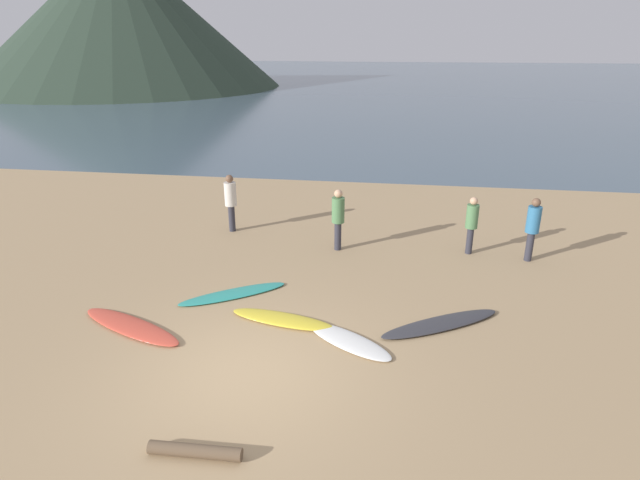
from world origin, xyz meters
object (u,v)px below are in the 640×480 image
(surfboard_1, at_px, (233,294))
(surfboard_4, at_px, (441,324))
(surfboard_0, at_px, (131,326))
(person_0, at_px, (533,224))
(person_1, at_px, (472,221))
(person_3, at_px, (231,198))
(surfboard_3, at_px, (349,341))
(person_2, at_px, (338,215))
(surfboard_2, at_px, (283,319))
(driftwood_log, at_px, (195,451))

(surfboard_1, distance_m, surfboard_4, 4.53)
(surfboard_0, bearing_deg, surfboard_1, 70.38)
(person_0, xyz_separation_m, person_1, (-1.45, 0.26, -0.07))
(surfboard_1, xyz_separation_m, person_3, (-1.25, 3.99, 0.96))
(surfboard_3, height_order, person_1, person_1)
(surfboard_1, relative_size, person_0, 1.48)
(person_1, relative_size, person_2, 0.92)
(surfboard_2, xyz_separation_m, person_2, (0.65, 3.98, 0.94))
(person_1, xyz_separation_m, person_3, (-6.70, 0.73, 0.09))
(surfboard_0, bearing_deg, person_0, 52.49)
(surfboard_3, xyz_separation_m, person_2, (-0.75, 4.58, 0.95))
(driftwood_log, bearing_deg, surfboard_0, 129.27)
(surfboard_0, xyz_separation_m, surfboard_2, (2.90, 0.70, 0.00))
(surfboard_0, xyz_separation_m, surfboard_3, (4.31, 0.11, -0.01))
(surfboard_3, height_order, surfboard_4, surfboard_4)
(person_2, relative_size, driftwood_log, 1.28)
(person_1, bearing_deg, surfboard_3, -30.22)
(person_3, bearing_deg, driftwood_log, -170.66)
(person_1, height_order, person_2, person_2)
(surfboard_0, distance_m, person_2, 5.95)
(surfboard_4, distance_m, person_0, 4.49)
(surfboard_1, height_order, person_1, person_1)
(surfboard_1, xyz_separation_m, surfboard_3, (2.74, -1.56, 0.00))
(surfboard_2, bearing_deg, surfboard_4, 16.87)
(person_1, distance_m, driftwood_log, 9.21)
(surfboard_4, bearing_deg, surfboard_1, 139.85)
(person_1, height_order, person_3, person_3)
(surfboard_3, bearing_deg, person_0, 81.15)
(surfboard_1, distance_m, person_2, 3.73)
(surfboard_3, height_order, person_2, person_2)
(surfboard_1, relative_size, person_1, 1.59)
(surfboard_0, relative_size, person_2, 1.55)
(surfboard_4, bearing_deg, person_1, 44.60)
(person_0, distance_m, person_2, 4.91)
(driftwood_log, bearing_deg, surfboard_2, 83.83)
(surfboard_1, relative_size, surfboard_3, 1.29)
(surfboard_0, relative_size, person_0, 1.56)
(surfboard_0, distance_m, surfboard_4, 6.13)
(surfboard_3, relative_size, person_2, 1.14)
(surfboard_0, bearing_deg, person_2, 76.43)
(person_0, bearing_deg, person_1, 22.82)
(surfboard_4, relative_size, person_1, 1.75)
(surfboard_1, relative_size, person_3, 1.45)
(surfboard_0, bearing_deg, person_3, 110.43)
(surfboard_0, height_order, driftwood_log, driftwood_log)
(person_2, bearing_deg, person_1, 109.43)
(person_0, xyz_separation_m, person_2, (-4.91, 0.02, 0.01))
(surfboard_0, xyz_separation_m, person_1, (7.01, 4.93, 0.86))
(surfboard_4, relative_size, person_0, 1.62)
(surfboard_3, relative_size, driftwood_log, 1.46)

